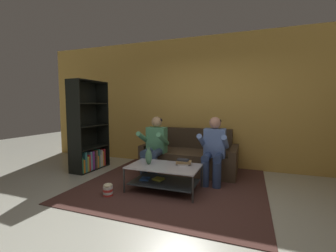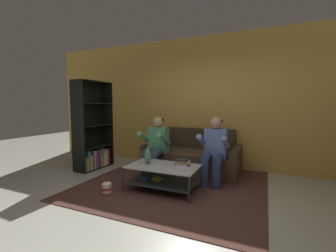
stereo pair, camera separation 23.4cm
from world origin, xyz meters
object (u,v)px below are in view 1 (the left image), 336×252
object	(u,v)px
person_seated_right	(214,147)
popcorn_tub	(108,190)
coffee_table	(164,174)
couch	(190,157)
bookshelf	(88,140)
person_seated_left	(154,144)
vase	(149,156)
book_stack	(183,162)

from	to	relation	value
person_seated_right	popcorn_tub	size ratio (longest dim) A/B	5.92
coffee_table	popcorn_tub	xyz separation A→B (m)	(-0.71, -0.51, -0.18)
couch	bookshelf	bearing A→B (deg)	-162.66
person_seated_left	popcorn_tub	bearing A→B (deg)	-102.40
person_seated_left	vase	world-z (taller)	person_seated_left
bookshelf	popcorn_tub	xyz separation A→B (m)	(1.26, -1.09, -0.55)
couch	bookshelf	xyz separation A→B (m)	(-2.10, -0.65, 0.36)
person_seated_left	coffee_table	xyz separation A→B (m)	(0.45, -0.67, -0.36)
coffee_table	person_seated_right	bearing A→B (deg)	43.86
coffee_table	book_stack	distance (m)	0.37
person_seated_left	popcorn_tub	size ratio (longest dim) A/B	5.85
couch	vase	size ratio (longest dim) A/B	6.95
coffee_table	popcorn_tub	distance (m)	0.89
person_seated_left	bookshelf	world-z (taller)	bookshelf
vase	bookshelf	bearing A→B (deg)	161.20
couch	popcorn_tub	xyz separation A→B (m)	(-0.83, -1.74, -0.19)
person_seated_left	coffee_table	size ratio (longest dim) A/B	1.02
person_seated_left	couch	bearing A→B (deg)	44.52
person_seated_right	couch	bearing A→B (deg)	135.54
person_seated_left	bookshelf	distance (m)	1.52
couch	book_stack	size ratio (longest dim) A/B	7.21
vase	book_stack	distance (m)	0.58
couch	person_seated_left	size ratio (longest dim) A/B	1.65
book_stack	popcorn_tub	bearing A→B (deg)	-146.35
coffee_table	vase	bearing A→B (deg)	-179.26
book_stack	popcorn_tub	world-z (taller)	book_stack
coffee_table	vase	world-z (taller)	vase
bookshelf	book_stack	bearing A→B (deg)	-10.69
couch	person_seated_right	distance (m)	0.88
person_seated_left	coffee_table	bearing A→B (deg)	-55.86
person_seated_left	vase	distance (m)	0.70
coffee_table	vase	distance (m)	0.37
couch	person_seated_right	size ratio (longest dim) A/B	1.63
book_stack	person_seated_right	bearing A→B (deg)	51.56
coffee_table	book_stack	bearing A→B (deg)	28.03
couch	vase	xyz separation A→B (m)	(-0.39, -1.24, 0.25)
couch	popcorn_tub	distance (m)	1.94
person_seated_right	coffee_table	world-z (taller)	person_seated_right
coffee_table	book_stack	size ratio (longest dim) A/B	4.29
bookshelf	coffee_table	bearing A→B (deg)	-16.34
vase	person_seated_right	bearing A→B (deg)	35.01
book_stack	coffee_table	bearing A→B (deg)	-151.97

